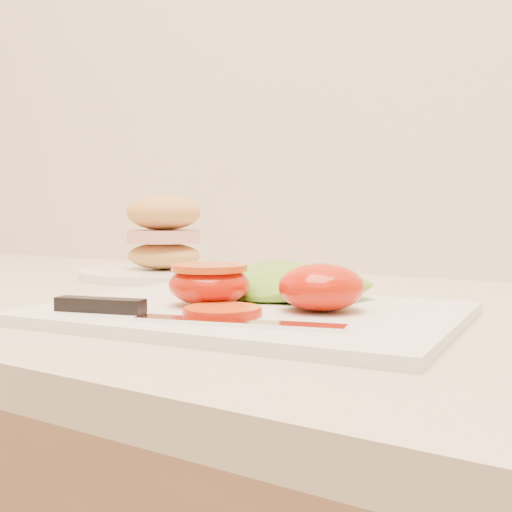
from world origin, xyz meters
The scene contains 9 objects.
cutting_board centered at (-0.64, 1.57, 0.94)m, with size 0.36×0.26×0.01m, color silver.
tomato_half_dome centered at (-0.58, 1.59, 0.96)m, with size 0.07×0.07×0.04m, color #B51C08.
tomato_half_cut centered at (-0.68, 1.57, 0.96)m, with size 0.07×0.07×0.04m.
tomato_slice_0 centered at (-0.64, 1.53, 0.94)m, with size 0.06×0.06×0.01m, color #D94F0E.
tomato_slice_1 centered at (-0.64, 1.53, 0.94)m, with size 0.06×0.06×0.01m, color #D94F0E.
lettuce_leaf_0 centered at (-0.67, 1.65, 0.95)m, with size 0.16×0.11×0.03m, color #79B630.
lettuce_leaf_1 centered at (-0.62, 1.66, 0.95)m, with size 0.11×0.08×0.02m, color #79B630.
knife centered at (-0.68, 1.49, 0.94)m, with size 0.25×0.07×0.01m.
sandwich_plate centered at (-0.94, 1.80, 0.97)m, with size 0.24×0.24×0.12m.
Camera 1 is at (-0.33, 1.11, 1.02)m, focal length 45.00 mm.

